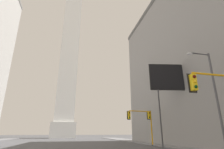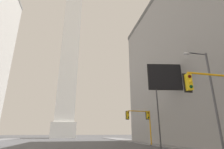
{
  "view_description": "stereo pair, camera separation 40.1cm",
  "coord_description": "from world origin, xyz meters",
  "px_view_note": "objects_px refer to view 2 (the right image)",
  "views": [
    {
      "loc": [
        1.66,
        -1.74,
        1.79
      ],
      "look_at": [
        15.13,
        53.86,
        21.04
      ],
      "focal_mm": 28.0,
      "sensor_mm": 36.0,
      "label": 1
    },
    {
      "loc": [
        2.05,
        -1.84,
        1.79
      ],
      "look_at": [
        15.13,
        53.86,
        21.04
      ],
      "focal_mm": 28.0,
      "sensor_mm": 36.0,
      "label": 2
    }
  ],
  "objects_px": {
    "obelisk": "(70,52)",
    "billboard_sign": "(171,79)",
    "traffic_light_mid_right": "(142,119)",
    "street_lamp": "(209,90)"
  },
  "relations": [
    {
      "from": "street_lamp",
      "to": "billboard_sign",
      "type": "relative_size",
      "value": 0.84
    },
    {
      "from": "billboard_sign",
      "to": "street_lamp",
      "type": "bearing_deg",
      "value": -96.59
    },
    {
      "from": "street_lamp",
      "to": "traffic_light_mid_right",
      "type": "bearing_deg",
      "value": 94.53
    },
    {
      "from": "obelisk",
      "to": "billboard_sign",
      "type": "bearing_deg",
      "value": -74.11
    },
    {
      "from": "traffic_light_mid_right",
      "to": "billboard_sign",
      "type": "bearing_deg",
      "value": -72.96
    },
    {
      "from": "traffic_light_mid_right",
      "to": "billboard_sign",
      "type": "distance_m",
      "value": 8.06
    },
    {
      "from": "traffic_light_mid_right",
      "to": "street_lamp",
      "type": "relative_size",
      "value": 0.57
    },
    {
      "from": "traffic_light_mid_right",
      "to": "street_lamp",
      "type": "height_order",
      "value": "street_lamp"
    },
    {
      "from": "traffic_light_mid_right",
      "to": "street_lamp",
      "type": "xyz_separation_m",
      "value": [
        1.06,
        -13.42,
        1.58
      ]
    },
    {
      "from": "obelisk",
      "to": "billboard_sign",
      "type": "height_order",
      "value": "obelisk"
    }
  ]
}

